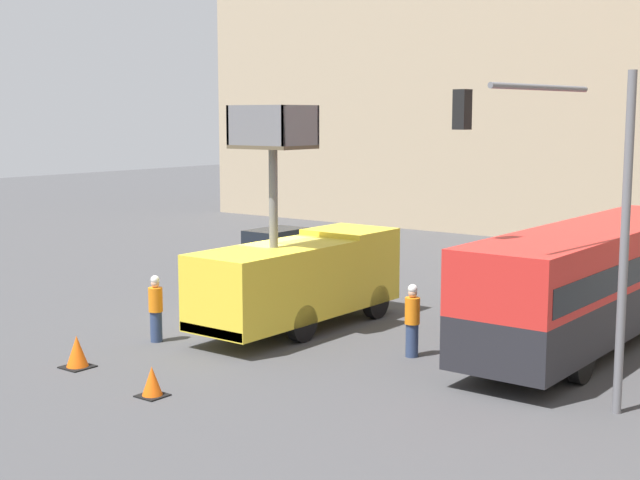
{
  "coord_description": "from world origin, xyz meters",
  "views": [
    {
      "loc": [
        16.89,
        -19.24,
        6.05
      ],
      "look_at": [
        1.31,
        1.03,
        2.45
      ],
      "focal_mm": 50.0,
      "sensor_mm": 36.0,
      "label": 1
    }
  ],
  "objects_px": {
    "road_worker_directing": "(412,320)",
    "city_bus": "(596,275)",
    "traffic_cone_near_truck": "(152,382)",
    "road_worker_near_truck": "(156,309)",
    "parked_car_curbside": "(278,247)",
    "utility_truck": "(299,275)",
    "traffic_light_pole": "(565,182)",
    "traffic_cone_mid_road": "(77,353)"
  },
  "relations": [
    {
      "from": "utility_truck",
      "to": "traffic_cone_mid_road",
      "type": "height_order",
      "value": "utility_truck"
    },
    {
      "from": "road_worker_near_truck",
      "to": "city_bus",
      "type": "bearing_deg",
      "value": -48.54
    },
    {
      "from": "traffic_light_pole",
      "to": "parked_car_curbside",
      "type": "xyz_separation_m",
      "value": [
        -15.77,
        9.36,
        -3.92
      ]
    },
    {
      "from": "city_bus",
      "to": "parked_car_curbside",
      "type": "relative_size",
      "value": 2.75
    },
    {
      "from": "parked_car_curbside",
      "to": "road_worker_directing",
      "type": "bearing_deg",
      "value": -36.08
    },
    {
      "from": "traffic_cone_near_truck",
      "to": "road_worker_near_truck",
      "type": "bearing_deg",
      "value": 136.79
    },
    {
      "from": "utility_truck",
      "to": "parked_car_curbside",
      "type": "bearing_deg",
      "value": 133.49
    },
    {
      "from": "traffic_light_pole",
      "to": "parked_car_curbside",
      "type": "distance_m",
      "value": 18.75
    },
    {
      "from": "city_bus",
      "to": "road_worker_directing",
      "type": "relative_size",
      "value": 6.52
    },
    {
      "from": "utility_truck",
      "to": "city_bus",
      "type": "relative_size",
      "value": 0.59
    },
    {
      "from": "traffic_cone_near_truck",
      "to": "traffic_light_pole",
      "type": "bearing_deg",
      "value": 36.46
    },
    {
      "from": "traffic_light_pole",
      "to": "road_worker_directing",
      "type": "distance_m",
      "value": 5.75
    },
    {
      "from": "road_worker_directing",
      "to": "traffic_cone_near_truck",
      "type": "relative_size",
      "value": 2.79
    },
    {
      "from": "road_worker_near_truck",
      "to": "parked_car_curbside",
      "type": "distance_m",
      "value": 12.46
    },
    {
      "from": "utility_truck",
      "to": "road_worker_directing",
      "type": "xyz_separation_m",
      "value": [
        4.11,
        -0.58,
        -0.63
      ]
    },
    {
      "from": "road_worker_directing",
      "to": "parked_car_curbside",
      "type": "xyz_separation_m",
      "value": [
        -11.51,
        8.39,
        -0.18
      ]
    },
    {
      "from": "city_bus",
      "to": "traffic_light_pole",
      "type": "distance_m",
      "value": 5.98
    },
    {
      "from": "road_worker_near_truck",
      "to": "parked_car_curbside",
      "type": "height_order",
      "value": "road_worker_near_truck"
    },
    {
      "from": "city_bus",
      "to": "traffic_cone_near_truck",
      "type": "height_order",
      "value": "city_bus"
    },
    {
      "from": "city_bus",
      "to": "road_worker_near_truck",
      "type": "relative_size",
      "value": 6.7
    },
    {
      "from": "utility_truck",
      "to": "traffic_cone_near_truck",
      "type": "xyz_separation_m",
      "value": [
        1.34,
        -6.75,
        -1.25
      ]
    },
    {
      "from": "utility_truck",
      "to": "road_worker_directing",
      "type": "height_order",
      "value": "utility_truck"
    },
    {
      "from": "road_worker_near_truck",
      "to": "utility_truck",
      "type": "bearing_deg",
      "value": -27.11
    },
    {
      "from": "traffic_light_pole",
      "to": "traffic_cone_mid_road",
      "type": "distance_m",
      "value": 12.02
    },
    {
      "from": "parked_car_curbside",
      "to": "traffic_cone_mid_road",
      "type": "bearing_deg",
      "value": -68.33
    },
    {
      "from": "city_bus",
      "to": "parked_car_curbside",
      "type": "height_order",
      "value": "city_bus"
    },
    {
      "from": "traffic_cone_near_truck",
      "to": "road_worker_directing",
      "type": "bearing_deg",
      "value": 65.79
    },
    {
      "from": "traffic_cone_mid_road",
      "to": "utility_truck",
      "type": "bearing_deg",
      "value": 74.28
    },
    {
      "from": "road_worker_directing",
      "to": "parked_car_curbside",
      "type": "bearing_deg",
      "value": 10.22
    },
    {
      "from": "traffic_light_pole",
      "to": "road_worker_near_truck",
      "type": "relative_size",
      "value": 3.82
    },
    {
      "from": "traffic_light_pole",
      "to": "road_worker_near_truck",
      "type": "height_order",
      "value": "traffic_light_pole"
    },
    {
      "from": "road_worker_directing",
      "to": "city_bus",
      "type": "bearing_deg",
      "value": -80.49
    },
    {
      "from": "city_bus",
      "to": "parked_car_curbside",
      "type": "bearing_deg",
      "value": 91.76
    },
    {
      "from": "utility_truck",
      "to": "road_worker_directing",
      "type": "distance_m",
      "value": 4.2
    },
    {
      "from": "road_worker_directing",
      "to": "traffic_cone_near_truck",
      "type": "xyz_separation_m",
      "value": [
        -2.77,
        -6.16,
        -0.62
      ]
    },
    {
      "from": "traffic_light_pole",
      "to": "road_worker_directing",
      "type": "bearing_deg",
      "value": 167.14
    },
    {
      "from": "traffic_cone_mid_road",
      "to": "parked_car_curbside",
      "type": "height_order",
      "value": "parked_car_curbside"
    },
    {
      "from": "city_bus",
      "to": "traffic_cone_near_truck",
      "type": "bearing_deg",
      "value": 168.15
    },
    {
      "from": "traffic_cone_near_truck",
      "to": "parked_car_curbside",
      "type": "xyz_separation_m",
      "value": [
        -8.74,
        14.55,
        0.45
      ]
    },
    {
      "from": "utility_truck",
      "to": "traffic_cone_near_truck",
      "type": "distance_m",
      "value": 6.99
    },
    {
      "from": "road_worker_directing",
      "to": "parked_car_curbside",
      "type": "relative_size",
      "value": 0.42
    },
    {
      "from": "parked_car_curbside",
      "to": "traffic_cone_near_truck",
      "type": "bearing_deg",
      "value": -59.01
    }
  ]
}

